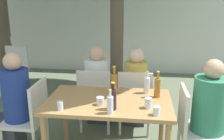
# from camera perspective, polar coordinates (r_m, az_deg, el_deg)

# --- Properties ---
(cafe_building_wall) EXTENTS (10.00, 0.08, 2.80)m
(cafe_building_wall) POSITION_cam_1_polar(r_m,az_deg,el_deg) (6.09, 3.86, 12.46)
(cafe_building_wall) COLOR silver
(cafe_building_wall) RESTS_ON ground_plane
(dining_table_front) EXTENTS (1.35, 0.81, 0.74)m
(dining_table_front) POSITION_cam_1_polar(r_m,az_deg,el_deg) (2.75, -0.77, -8.57)
(dining_table_front) COLOR #B27F4C
(dining_table_front) RESTS_ON ground_plane
(patio_chair_0) EXTENTS (0.44, 0.44, 0.90)m
(patio_chair_0) POSITION_cam_1_polar(r_m,az_deg,el_deg) (3.05, -18.09, -9.69)
(patio_chair_0) COLOR beige
(patio_chair_0) RESTS_ON ground_plane
(patio_chair_1) EXTENTS (0.44, 0.44, 0.90)m
(patio_chair_1) POSITION_cam_1_polar(r_m,az_deg,el_deg) (2.85, 18.01, -11.67)
(patio_chair_1) COLOR beige
(patio_chair_1) RESTS_ON ground_plane
(patio_chair_2) EXTENTS (0.44, 0.44, 0.90)m
(patio_chair_2) POSITION_cam_1_polar(r_m,az_deg,el_deg) (3.42, -3.82, -6.02)
(patio_chair_2) COLOR beige
(patio_chair_2) RESTS_ON ground_plane
(patio_chair_3) EXTENTS (0.44, 0.44, 0.90)m
(patio_chair_3) POSITION_cam_1_polar(r_m,az_deg,el_deg) (3.37, 5.28, -6.43)
(patio_chair_3) COLOR beige
(patio_chair_3) RESTS_ON ground_plane
(patio_chair_4) EXTENTS (0.44, 0.44, 0.90)m
(patio_chair_4) POSITION_cam_1_polar(r_m,az_deg,el_deg) (5.18, -21.26, 0.66)
(patio_chair_4) COLOR beige
(patio_chair_4) RESTS_ON ground_plane
(person_seated_0) EXTENTS (0.55, 0.31, 1.24)m
(person_seated_0) POSITION_cam_1_polar(r_m,az_deg,el_deg) (3.14, -22.08, -8.59)
(person_seated_0) COLOR #383842
(person_seated_0) RESTS_ON ground_plane
(person_seated_1) EXTENTS (0.58, 0.35, 1.22)m
(person_seated_1) POSITION_cam_1_polar(r_m,az_deg,el_deg) (2.88, 22.66, -10.89)
(person_seated_1) COLOR #383842
(person_seated_1) RESTS_ON ground_plane
(person_seated_2) EXTENTS (0.35, 0.58, 1.18)m
(person_seated_2) POSITION_cam_1_polar(r_m,az_deg,el_deg) (3.63, -3.14, -4.29)
(person_seated_2) COLOR #383842
(person_seated_2) RESTS_ON ground_plane
(person_seated_3) EXTENTS (0.30, 0.55, 1.17)m
(person_seated_3) POSITION_cam_1_polar(r_m,az_deg,el_deg) (3.59, 5.41, -4.87)
(person_seated_3) COLOR #383842
(person_seated_3) RESTS_ON ground_plane
(water_bottle_0) EXTENTS (0.07, 0.07, 0.27)m
(water_bottle_0) POSITION_cam_1_polar(r_m,az_deg,el_deg) (2.89, 7.96, -3.34)
(water_bottle_0) COLOR silver
(water_bottle_0) RESTS_ON dining_table_front
(amber_bottle_1) EXTENTS (0.07, 0.07, 0.30)m
(amber_bottle_1) POSITION_cam_1_polar(r_m,az_deg,el_deg) (2.78, 10.34, -3.92)
(amber_bottle_1) COLOR #9E661E
(amber_bottle_1) RESTS_ON dining_table_front
(wine_bottle_2) EXTENTS (0.07, 0.07, 0.28)m
(wine_bottle_2) POSITION_cam_1_polar(r_m,az_deg,el_deg) (2.46, 0.19, -6.62)
(wine_bottle_2) COLOR #331923
(wine_bottle_2) RESTS_ON dining_table_front
(amber_bottle_3) EXTENTS (0.07, 0.07, 0.33)m
(amber_bottle_3) POSITION_cam_1_polar(r_m,az_deg,el_deg) (2.83, 0.50, -3.02)
(amber_bottle_3) COLOR #9E661E
(amber_bottle_3) RESTS_ON dining_table_front
(water_bottle_4) EXTENTS (0.06, 0.06, 0.24)m
(water_bottle_4) POSITION_cam_1_polar(r_m,az_deg,el_deg) (2.38, -0.44, -7.83)
(water_bottle_4) COLOR silver
(water_bottle_4) RESTS_ON dining_table_front
(drinking_glass_0) EXTENTS (0.06, 0.06, 0.09)m
(drinking_glass_0) POSITION_cam_1_polar(r_m,az_deg,el_deg) (2.52, -11.76, -8.00)
(drinking_glass_0) COLOR silver
(drinking_glass_0) RESTS_ON dining_table_front
(drinking_glass_1) EXTENTS (0.07, 0.07, 0.11)m
(drinking_glass_1) POSITION_cam_1_polar(r_m,az_deg,el_deg) (2.53, 8.28, -7.49)
(drinking_glass_1) COLOR silver
(drinking_glass_1) RESTS_ON dining_table_front
(drinking_glass_2) EXTENTS (0.07, 0.07, 0.09)m
(drinking_glass_2) POSITION_cam_1_polar(r_m,az_deg,el_deg) (2.40, 10.10, -9.17)
(drinking_glass_2) COLOR silver
(drinking_glass_2) RESTS_ON dining_table_front
(drinking_glass_3) EXTENTS (0.08, 0.08, 0.08)m
(drinking_glass_3) POSITION_cam_1_polar(r_m,az_deg,el_deg) (2.58, -2.71, -7.10)
(drinking_glass_3) COLOR silver
(drinking_glass_3) RESTS_ON dining_table_front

